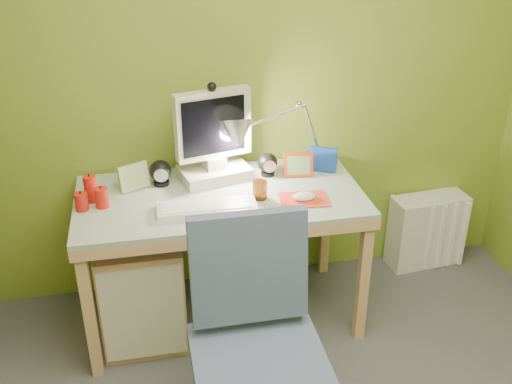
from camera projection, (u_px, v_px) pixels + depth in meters
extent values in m
cube|color=olive|center=(232.00, 77.00, 3.01)|extent=(3.20, 0.01, 2.40)
cube|color=white|center=(207.00, 207.00, 2.74)|extent=(0.46, 0.16, 0.02)
cube|color=red|center=(304.00, 200.00, 2.82)|extent=(0.24, 0.18, 0.01)
ellipsoid|color=white|center=(304.00, 197.00, 2.82)|extent=(0.12, 0.08, 0.04)
cylinder|color=brown|center=(260.00, 190.00, 2.82)|extent=(0.07, 0.07, 0.09)
cube|color=red|center=(298.00, 165.00, 3.03)|extent=(0.15, 0.04, 0.13)
cube|color=#153E95|center=(322.00, 159.00, 3.09)|extent=(0.14, 0.09, 0.13)
cube|color=#A9BD82|center=(134.00, 177.00, 2.90)|extent=(0.15, 0.08, 0.13)
cube|color=silver|center=(427.00, 230.00, 3.58)|extent=(0.46, 0.22, 0.44)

